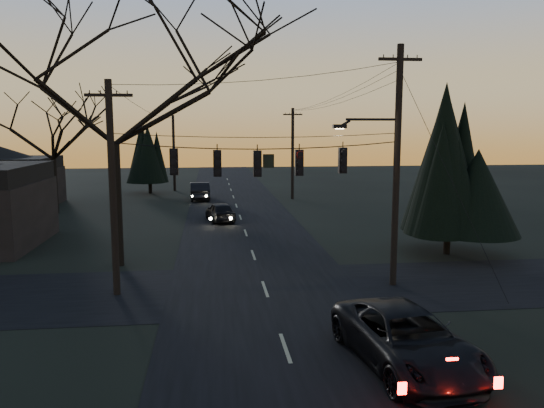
{
  "coord_description": "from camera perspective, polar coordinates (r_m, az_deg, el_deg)",
  "views": [
    {
      "loc": [
        -2.18,
        -11.19,
        6.65
      ],
      "look_at": [
        0.1,
        8.34,
        3.83
      ],
      "focal_mm": 35.0,
      "sensor_mm": 36.0,
      "label": 1
    }
  ],
  "objects": [
    {
      "name": "cross_road",
      "position": [
        22.32,
        -0.75,
        -9.15
      ],
      "size": [
        60.0,
        7.0,
        0.02
      ],
      "primitive_type": "cube",
      "color": "black",
      "rests_on": "ground"
    },
    {
      "name": "utility_pole_right",
      "position": [
        23.5,
        12.86,
        -8.48
      ],
      "size": [
        5.0,
        0.3,
        10.0
      ],
      "primitive_type": null,
      "color": "black",
      "rests_on": "ground"
    },
    {
      "name": "sedan_oncoming_a",
      "position": [
        38.23,
        -5.59,
        -0.83
      ],
      "size": [
        2.36,
        4.31,
        1.39
      ],
      "primitive_type": "imported",
      "rotation": [
        0.0,
        0.0,
        3.33
      ],
      "color": "black",
      "rests_on": "ground"
    },
    {
      "name": "evergreen_right",
      "position": [
        29.23,
        18.64,
        3.5
      ],
      "size": [
        4.74,
        4.74,
        7.79
      ],
      "color": "black",
      "rests_on": "ground"
    },
    {
      "name": "bare_tree_dist",
      "position": [
        44.64,
        -22.59,
        6.64
      ],
      "size": [
        7.85,
        7.85,
        8.5
      ],
      "color": "black",
      "rests_on": "ground"
    },
    {
      "name": "sedan_oncoming_b",
      "position": [
        49.98,
        -7.78,
        1.39
      ],
      "size": [
        1.98,
        5.02,
        1.63
      ],
      "primitive_type": "imported",
      "rotation": [
        0.0,
        0.0,
        3.2
      ],
      "color": "black",
      "rests_on": "ground"
    },
    {
      "name": "utility_pole_far_r",
      "position": [
        50.23,
        2.2,
        0.56
      ],
      "size": [
        1.8,
        0.3,
        8.5
      ],
      "primitive_type": null,
      "color": "black",
      "rests_on": "ground"
    },
    {
      "name": "span_signal_assembly",
      "position": [
        21.33,
        -1.42,
        4.53
      ],
      "size": [
        11.5,
        0.44,
        1.52
      ],
      "color": "black",
      "rests_on": "ground"
    },
    {
      "name": "utility_pole_far_l",
      "position": [
        57.71,
        -10.41,
        1.42
      ],
      "size": [
        0.3,
        0.3,
        8.0
      ],
      "primitive_type": null,
      "color": "black",
      "rests_on": "ground"
    },
    {
      "name": "bare_tree_left",
      "position": [
        26.34,
        -16.77,
        11.31
      ],
      "size": [
        11.03,
        11.03,
        11.79
      ],
      "color": "black",
      "rests_on": "ground"
    },
    {
      "name": "suv_near",
      "position": [
        15.74,
        14.28,
        -13.93
      ],
      "size": [
        3.37,
        6.03,
        1.59
      ],
      "primitive_type": "imported",
      "rotation": [
        0.0,
        0.0,
        0.13
      ],
      "color": "black",
      "rests_on": "ground"
    },
    {
      "name": "evergreen_dist",
      "position": [
        55.68,
        -13.06,
        5.04
      ],
      "size": [
        3.53,
        3.53,
        6.45
      ],
      "color": "black",
      "rests_on": "ground"
    },
    {
      "name": "main_road",
      "position": [
        31.97,
        -2.6,
        -3.83
      ],
      "size": [
        8.0,
        120.0,
        0.02
      ],
      "primitive_type": "cube",
      "color": "black",
      "rests_on": "ground"
    },
    {
      "name": "utility_pole_left",
      "position": [
        22.54,
        -16.32,
        -9.33
      ],
      "size": [
        1.8,
        0.3,
        8.5
      ],
      "primitive_type": null,
      "color": "black",
      "rests_on": "ground"
    }
  ]
}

